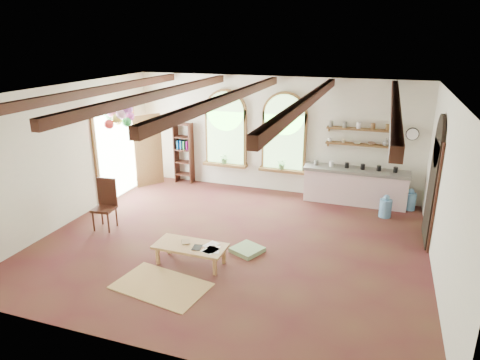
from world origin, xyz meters
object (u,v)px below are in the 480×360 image
at_px(coffee_table, 191,247).
at_px(side_chair, 105,214).
at_px(kitchen_counter, 355,186).
at_px(balloon_cluster, 119,115).

height_order(coffee_table, side_chair, side_chair).
bearing_deg(side_chair, kitchen_counter, 33.14).
relative_size(side_chair, balloon_cluster, 1.01).
height_order(kitchen_counter, coffee_table, kitchen_counter).
distance_m(kitchen_counter, side_chair, 6.31).
xyz_separation_m(kitchen_counter, coffee_table, (-2.74, -4.30, -0.12)).
bearing_deg(balloon_cluster, side_chair, -74.19).
bearing_deg(kitchen_counter, balloon_cluster, -161.05).
xyz_separation_m(coffee_table, balloon_cluster, (-2.96, 2.34, 2.00)).
distance_m(kitchen_counter, balloon_cluster, 6.31).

